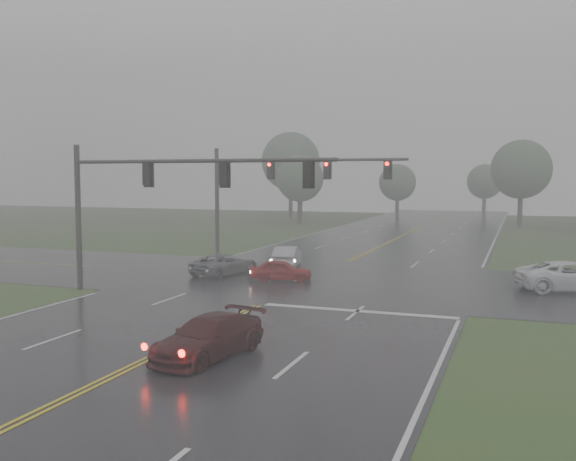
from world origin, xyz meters
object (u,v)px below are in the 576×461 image
at_px(sedan_silver, 287,267).
at_px(signal_gantry_far, 272,180).
at_px(car_grey, 225,275).
at_px(sedan_maroon, 208,358).
at_px(sedan_red, 281,281).
at_px(signal_gantry_near, 150,189).
at_px(pickup_white, 571,291).

relative_size(sedan_silver, signal_gantry_far, 0.29).
bearing_deg(car_grey, sedan_silver, -101.19).
xyz_separation_m(sedan_maroon, sedan_red, (-3.19, 15.00, 0.00)).
distance_m(sedan_silver, car_grey, 4.92).
relative_size(sedan_red, signal_gantry_far, 0.24).
relative_size(car_grey, signal_gantry_near, 0.32).
xyz_separation_m(pickup_white, signal_gantry_far, (-19.26, 7.70, 5.54)).
height_order(sedan_maroon, signal_gantry_near, signal_gantry_near).
xyz_separation_m(sedan_red, sedan_silver, (-1.57, 5.28, 0.00)).
xyz_separation_m(sedan_silver, signal_gantry_far, (-2.76, 4.45, 5.54)).
height_order(car_grey, signal_gantry_near, signal_gantry_near).
xyz_separation_m(sedan_silver, pickup_white, (16.50, -3.24, 0.00)).
xyz_separation_m(sedan_silver, car_grey, (-2.34, -4.33, 0.00)).
distance_m(sedan_silver, pickup_white, 16.82).
distance_m(sedan_red, sedan_silver, 5.50).
distance_m(sedan_silver, signal_gantry_near, 12.82).
xyz_separation_m(sedan_red, car_grey, (-3.90, 0.94, 0.00)).
bearing_deg(signal_gantry_near, signal_gantry_far, 89.52).
bearing_deg(sedan_silver, signal_gantry_far, -70.30).
bearing_deg(sedan_red, sedan_maroon, 175.98).
xyz_separation_m(sedan_red, pickup_white, (14.94, 2.03, 0.00)).
distance_m(signal_gantry_near, signal_gantry_far, 15.81).
xyz_separation_m(car_grey, pickup_white, (18.84, 1.09, 0.00)).
xyz_separation_m(signal_gantry_near, signal_gantry_far, (0.13, 15.81, 0.33)).
height_order(sedan_maroon, signal_gantry_far, signal_gantry_far).
relative_size(sedan_red, pickup_white, 0.64).
distance_m(sedan_maroon, signal_gantry_far, 26.43).
height_order(pickup_white, signal_gantry_far, signal_gantry_far).
bearing_deg(sedan_maroon, sedan_silver, 113.73).
relative_size(sedan_maroon, sedan_silver, 1.11).
relative_size(pickup_white, signal_gantry_far, 0.38).
distance_m(sedan_maroon, car_grey, 17.45).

